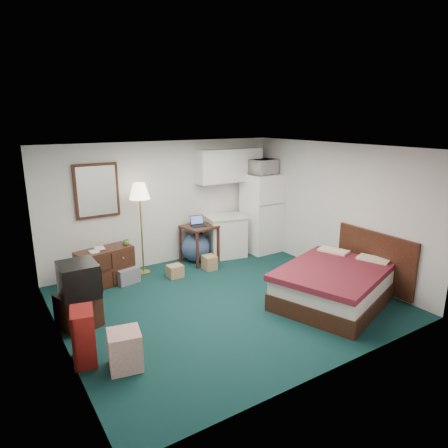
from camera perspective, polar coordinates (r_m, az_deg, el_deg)
floor at (r=6.71m, az=0.07°, el=-11.01°), size 5.00×4.50×0.01m
ceiling at (r=6.05m, az=0.07°, el=10.81°), size 5.00×4.50×0.01m
walls at (r=6.27m, az=0.07°, el=-0.67°), size 5.01×4.51×2.50m
mirror at (r=7.66m, az=-17.73°, el=4.56°), size 0.80×0.06×1.00m
upper_cabinets at (r=8.62m, az=0.77°, el=8.36°), size 1.50×0.35×0.70m
headboard at (r=7.42m, az=20.70°, el=-4.82°), size 0.06×1.56×1.00m
dresser at (r=7.56m, az=-16.60°, el=-5.86°), size 1.05×0.63×0.67m
floor_lamp at (r=7.75m, az=-11.71°, el=-0.73°), size 0.43×0.43×1.77m
desk at (r=8.34m, az=-3.55°, el=-2.84°), size 0.72×0.72×0.78m
exercise_ball at (r=8.41m, az=-4.07°, el=-3.36°), size 0.68×0.68×0.60m
kitchen_counter at (r=8.69m, az=0.26°, el=-1.81°), size 0.89×0.74×0.86m
fridge at (r=8.97m, az=5.36°, el=1.58°), size 0.73×0.73×1.75m
bed at (r=6.79m, az=15.43°, el=-8.49°), size 2.24×1.98×0.60m
tv_stand at (r=6.26m, az=-20.06°, el=-11.51°), size 0.62×0.65×0.49m
suitcase at (r=5.36m, az=-19.40°, el=-14.88°), size 0.35×0.48×0.70m
retail_box at (r=5.16m, az=-13.97°, el=-17.05°), size 0.45×0.45×0.48m
file_bin at (r=7.59m, az=-13.77°, el=-7.09°), size 0.47×0.39×0.29m
cardboard_box_a at (r=7.69m, az=-7.01°, el=-6.70°), size 0.28×0.24×0.24m
cardboard_box_b at (r=8.01m, az=-2.10°, el=-5.52°), size 0.24×0.28×0.28m
laptop at (r=8.18m, az=-3.63°, el=0.39°), size 0.32×0.27×0.20m
crt_tv at (r=6.04m, az=-20.08°, el=-7.46°), size 0.53×0.57×0.48m
microwave at (r=8.76m, az=5.70°, el=8.37°), size 0.63×0.43×0.40m
book_a at (r=7.29m, az=-18.72°, el=-3.14°), size 0.15×0.02×0.21m
book_b at (r=7.43m, az=-18.08°, el=-2.66°), size 0.17×0.04×0.23m
mug at (r=7.56m, az=-13.83°, el=-2.49°), size 0.14×0.12×0.12m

